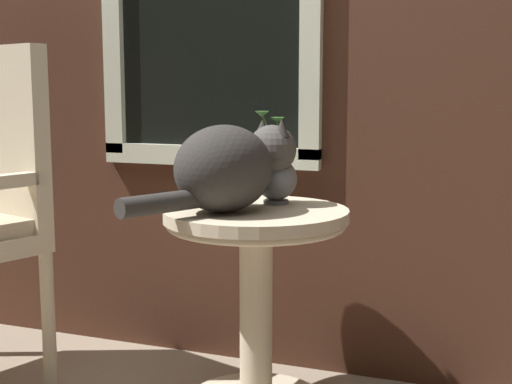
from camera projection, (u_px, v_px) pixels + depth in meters
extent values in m
cube|color=beige|center=(208.00, 156.00, 2.50)|extent=(0.81, 0.03, 0.07)
cube|color=beige|center=(113.00, 10.00, 2.56)|extent=(0.07, 0.03, 1.02)
cube|color=beige|center=(312.00, 1.00, 2.30)|extent=(0.07, 0.03, 1.02)
cube|color=black|center=(209.00, 6.00, 2.44)|extent=(0.72, 0.01, 1.00)
cylinder|color=beige|center=(256.00, 312.00, 2.13)|extent=(0.10, 0.10, 0.55)
cylinder|color=beige|center=(256.00, 215.00, 2.09)|extent=(0.54, 0.54, 0.03)
torus|color=beige|center=(256.00, 224.00, 2.09)|extent=(0.52, 0.52, 0.02)
cylinder|color=beige|center=(48.00, 320.00, 2.32)|extent=(0.04, 0.04, 0.45)
ellipsoid|color=#33302D|center=(224.00, 169.00, 2.02)|extent=(0.35, 0.38, 0.25)
sphere|color=#494643|center=(272.00, 149.00, 2.14)|extent=(0.15, 0.15, 0.15)
cone|color=#33302D|center=(282.00, 128.00, 2.10)|extent=(0.05, 0.05, 0.05)
cone|color=#33302D|center=(263.00, 127.00, 2.16)|extent=(0.05, 0.05, 0.05)
cylinder|color=#33302D|center=(163.00, 203.00, 1.89)|extent=(0.17, 0.27, 0.05)
cylinder|color=slate|center=(276.00, 202.00, 2.18)|extent=(0.08, 0.08, 0.01)
ellipsoid|color=slate|center=(276.00, 179.00, 2.17)|extent=(0.13, 0.13, 0.13)
cylinder|color=slate|center=(276.00, 156.00, 2.16)|extent=(0.07, 0.07, 0.04)
torus|color=slate|center=(276.00, 149.00, 2.16)|extent=(0.09, 0.09, 0.02)
cylinder|color=#47893D|center=(269.00, 132.00, 2.16)|extent=(0.05, 0.01, 0.11)
cone|color=#47893D|center=(262.00, 114.00, 2.17)|extent=(0.04, 0.04, 0.02)
cylinder|color=#47893D|center=(277.00, 135.00, 2.16)|extent=(0.01, 0.03, 0.09)
cone|color=#47893D|center=(277.00, 120.00, 2.17)|extent=(0.04, 0.04, 0.02)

